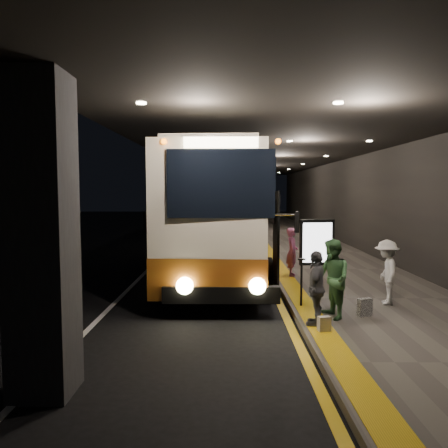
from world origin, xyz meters
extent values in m
plane|color=black|center=(0.00, 0.00, 0.00)|extent=(90.00, 90.00, 0.00)
cube|color=silver|center=(-1.80, 5.00, 0.01)|extent=(0.12, 50.00, 0.01)
cube|color=gold|center=(2.35, 5.00, 0.01)|extent=(0.18, 50.00, 0.01)
cube|color=#514C44|center=(4.75, 5.00, 0.07)|extent=(4.50, 50.00, 0.15)
cube|color=gold|center=(2.85, 5.00, 0.16)|extent=(0.50, 50.00, 0.01)
cube|color=black|center=(7.00, 5.00, 3.00)|extent=(0.10, 50.00, 6.00)
cube|color=black|center=(-1.50, -8.00, 2.20)|extent=(0.80, 0.80, 4.40)
cube|color=black|center=(-1.50, 4.00, 2.20)|extent=(0.80, 0.80, 4.40)
cube|color=black|center=(-1.50, 16.00, 2.20)|extent=(0.80, 0.80, 4.40)
cube|color=black|center=(2.50, 5.00, 4.60)|extent=(9.00, 50.00, 0.40)
cube|color=beige|center=(0.90, 1.65, 2.19)|extent=(3.21, 12.62, 3.54)
cube|color=#8A5C14|center=(0.90, 1.65, 0.89)|extent=(3.23, 12.64, 0.94)
cube|color=black|center=(0.90, -4.64, 2.97)|extent=(2.29, 0.17, 1.46)
cube|color=black|center=(0.90, -4.56, 0.57)|extent=(2.56, 0.37, 0.36)
cylinder|color=black|center=(-0.28, -2.31, 0.52)|extent=(0.29, 1.04, 1.04)
cylinder|color=black|center=(2.08, -2.31, 0.52)|extent=(0.29, 1.04, 1.04)
cylinder|color=black|center=(-0.28, 5.82, 0.52)|extent=(0.29, 1.04, 1.04)
cylinder|color=black|center=(2.08, 5.82, 0.52)|extent=(0.29, 1.04, 1.04)
sphere|color=#FFEAA5|center=(0.12, -4.65, 0.78)|extent=(0.38, 0.38, 0.38)
sphere|color=#FFEAA5|center=(1.68, -4.65, 0.78)|extent=(0.38, 0.38, 0.38)
cube|color=#FFF2BF|center=(0.90, -4.65, 3.84)|extent=(1.56, 0.13, 0.23)
cube|color=beige|center=(0.83, 16.88, 2.14)|extent=(3.13, 12.34, 3.47)
cube|color=#8A5C14|center=(0.83, 16.88, 0.87)|extent=(3.15, 12.36, 0.92)
cube|color=black|center=(0.83, 10.74, 2.90)|extent=(2.24, 0.17, 1.43)
cube|color=black|center=(0.83, 10.82, 0.56)|extent=(2.51, 0.37, 0.36)
cylinder|color=black|center=(-0.33, 13.01, 0.51)|extent=(0.29, 1.02, 1.02)
cylinder|color=black|center=(1.98, 13.01, 0.51)|extent=(0.29, 1.02, 1.02)
cylinder|color=black|center=(-0.33, 20.96, 0.51)|extent=(0.29, 1.02, 1.02)
cylinder|color=black|center=(1.98, 20.96, 0.51)|extent=(0.29, 1.02, 1.02)
cube|color=beige|center=(1.12, 32.26, 2.03)|extent=(3.02, 11.73, 3.29)
cube|color=#8A5C14|center=(1.12, 32.26, 0.82)|extent=(3.04, 11.75, 0.87)
cube|color=black|center=(1.12, 26.42, 2.76)|extent=(2.13, 0.17, 1.36)
cube|color=black|center=(1.12, 26.50, 0.53)|extent=(2.38, 0.37, 0.34)
cylinder|color=black|center=(0.03, 28.58, 0.48)|extent=(0.27, 0.97, 0.97)
cylinder|color=black|center=(2.21, 28.58, 0.48)|extent=(0.27, 0.97, 0.97)
cylinder|color=black|center=(0.03, 36.13, 0.48)|extent=(0.27, 0.97, 0.97)
cylinder|color=black|center=(2.21, 36.13, 0.48)|extent=(0.27, 0.97, 0.97)
imported|color=#AE517F|center=(3.07, -0.33, 0.91)|extent=(0.44, 0.60, 1.52)
imported|color=#396739|center=(3.23, -4.88, 0.98)|extent=(0.67, 0.90, 1.67)
imported|color=beige|center=(4.80, -3.70, 0.91)|extent=(0.64, 1.05, 1.52)
imported|color=#424246|center=(2.80, -5.35, 0.90)|extent=(0.72, 0.97, 1.49)
cube|color=black|center=(3.97, -4.71, 0.34)|extent=(0.34, 0.25, 0.38)
cube|color=#B2AAA7|center=(2.88, -5.76, 0.30)|extent=(0.26, 0.19, 0.29)
cylinder|color=black|center=(3.35, -2.66, 0.53)|extent=(0.08, 0.08, 0.75)
cube|color=black|center=(3.35, -2.66, 1.49)|extent=(0.92, 0.24, 1.18)
cube|color=white|center=(3.35, -2.72, 1.49)|extent=(0.77, 0.14, 1.02)
cylinder|color=black|center=(2.75, -3.92, 0.70)|extent=(0.05, 0.05, 1.10)
camera|label=1|loc=(1.03, -13.89, 2.82)|focal=35.00mm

